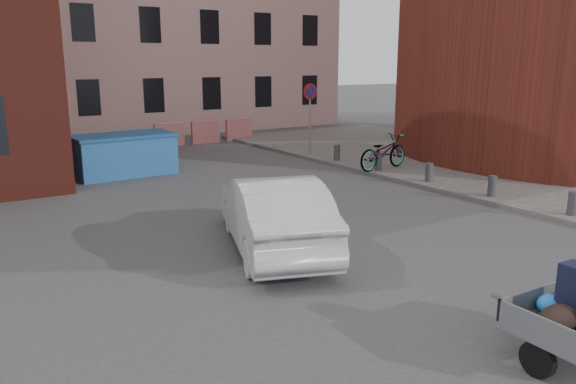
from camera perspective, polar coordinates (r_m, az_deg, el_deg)
ground at (r=10.75m, az=5.35°, el=-6.43°), size 120.00×120.00×0.00m
sidewalk at (r=20.52m, az=20.51°, el=2.42°), size 9.00×24.00×0.12m
no_parking_sign at (r=21.38m, az=2.27°, el=8.93°), size 0.60×0.09×2.65m
bollards at (r=17.03m, az=14.15°, el=1.95°), size 0.22×9.02×0.55m
barriers at (r=25.40m, az=-8.39°, el=6.05°), size 4.70×0.18×1.00m
dumpster at (r=18.78m, az=-16.34°, el=3.68°), size 3.25×1.79×1.33m
silver_car at (r=10.83m, az=-1.45°, el=-2.15°), size 2.96×4.71×1.47m
bicycle at (r=18.67m, az=9.62°, el=4.02°), size 2.22×1.01×1.13m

